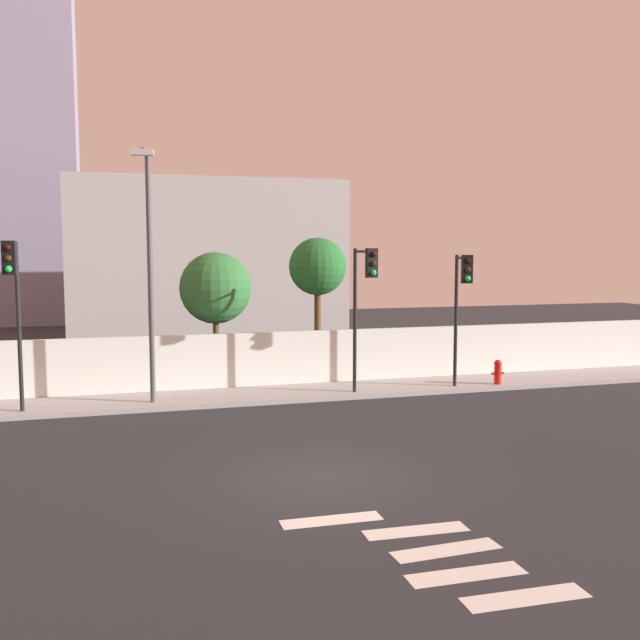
% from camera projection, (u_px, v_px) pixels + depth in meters
% --- Properties ---
extents(ground_plane, '(80.00, 80.00, 0.00)m').
position_uv_depth(ground_plane, '(322.00, 476.00, 14.88)').
color(ground_plane, '#25272B').
extents(sidewalk, '(36.00, 2.40, 0.15)m').
position_uv_depth(sidewalk, '(250.00, 396.00, 22.71)').
color(sidewalk, '#A0A0A0').
rests_on(sidewalk, ground).
extents(perimeter_wall, '(36.00, 0.18, 1.80)m').
position_uv_depth(perimeter_wall, '(243.00, 360.00, 23.85)').
color(perimeter_wall, silver).
rests_on(perimeter_wall, sidewalk).
extents(crosswalk_marking, '(3.53, 3.88, 0.01)m').
position_uv_depth(crosswalk_marking, '(432.00, 552.00, 11.12)').
color(crosswalk_marking, silver).
rests_on(crosswalk_marking, ground).
extents(traffic_light_left, '(0.35, 1.41, 4.81)m').
position_uv_depth(traffic_light_left, '(14.00, 289.00, 19.28)').
color(traffic_light_left, black).
rests_on(traffic_light_left, sidewalk).
extents(traffic_light_center, '(0.47, 1.39, 4.41)m').
position_uv_depth(traffic_light_center, '(462.00, 291.00, 23.03)').
color(traffic_light_center, black).
rests_on(traffic_light_center, sidewalk).
extents(traffic_light_right, '(0.42, 1.30, 4.62)m').
position_uv_depth(traffic_light_right, '(364.00, 288.00, 22.15)').
color(traffic_light_right, black).
rests_on(traffic_light_right, sidewalk).
extents(street_lamp_curbside, '(0.63, 1.79, 7.35)m').
position_uv_depth(street_lamp_curbside, '(149.00, 260.00, 20.80)').
color(street_lamp_curbside, '#4C4C51').
rests_on(street_lamp_curbside, sidewalk).
extents(fire_hydrant, '(0.44, 0.26, 0.84)m').
position_uv_depth(fire_hydrant, '(498.00, 371.00, 24.24)').
color(fire_hydrant, red).
rests_on(fire_hydrant, sidewalk).
extents(roadside_tree_leftmost, '(2.46, 2.46, 4.65)m').
position_uv_depth(roadside_tree_leftmost, '(215.00, 288.00, 24.36)').
color(roadside_tree_leftmost, brown).
rests_on(roadside_tree_leftmost, ground).
extents(roadside_tree_midleft, '(2.05, 2.05, 5.16)m').
position_uv_depth(roadside_tree_midleft, '(318.00, 268.00, 25.31)').
color(roadside_tree_midleft, brown).
rests_on(roadside_tree_midleft, ground).
extents(low_building_distant, '(13.75, 6.00, 8.25)m').
position_uv_depth(low_building_distant, '(207.00, 261.00, 37.09)').
color(low_building_distant, '#A8A8A8').
rests_on(low_building_distant, ground).
extents(tower_on_skyline, '(6.14, 5.00, 26.78)m').
position_uv_depth(tower_on_skyline, '(25.00, 113.00, 44.94)').
color(tower_on_skyline, gray).
rests_on(tower_on_skyline, ground).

